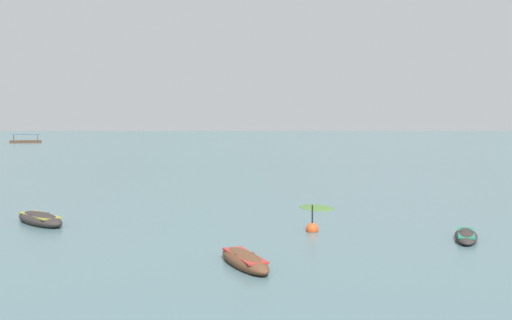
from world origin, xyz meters
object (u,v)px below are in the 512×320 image
(rowboat_0, at_px, (40,219))
(ferry_0, at_px, (26,141))
(mooring_buoy, at_px, (312,229))
(rowboat_4, at_px, (466,236))
(rowboat_2, at_px, (245,260))

(rowboat_0, xyz_separation_m, ferry_0, (-46.76, 132.60, 0.27))
(rowboat_0, distance_m, mooring_buoy, 11.02)
(rowboat_0, height_order, mooring_buoy, mooring_buoy)
(ferry_0, height_order, mooring_buoy, ferry_0)
(rowboat_0, bearing_deg, rowboat_4, -14.11)
(rowboat_0, height_order, ferry_0, ferry_0)
(rowboat_0, relative_size, ferry_0, 0.42)
(rowboat_2, bearing_deg, rowboat_4, 24.25)
(rowboat_2, height_order, rowboat_4, rowboat_2)
(rowboat_0, xyz_separation_m, rowboat_2, (8.11, -7.53, -0.03))
(rowboat_2, relative_size, rowboat_4, 1.03)
(rowboat_2, distance_m, ferry_0, 150.49)
(rowboat_4, height_order, ferry_0, ferry_0)
(ferry_0, distance_m, mooring_buoy, 146.70)
(ferry_0, bearing_deg, rowboat_4, -65.35)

